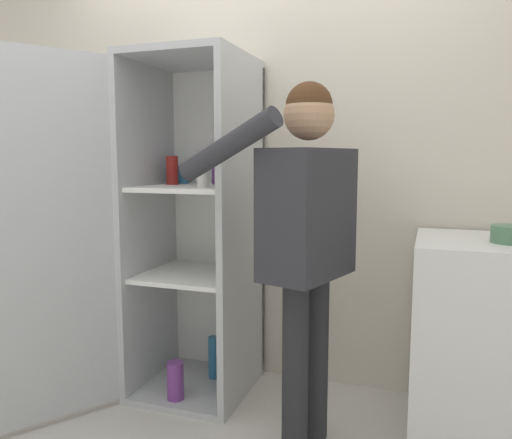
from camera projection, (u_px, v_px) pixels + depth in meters
name	position (u px, v px, depth m)	size (l,w,h in m)	color
wall_back	(269.00, 161.00, 2.90)	(7.00, 0.06, 2.55)	beige
refrigerator	(170.00, 230.00, 2.68)	(0.96, 1.12, 1.83)	#B7BABC
person	(306.00, 223.00, 2.15)	(0.74, 0.57, 1.61)	#262628
counter	(495.00, 342.00, 2.27)	(0.72, 0.63, 0.93)	white
bowl	(510.00, 234.00, 2.15)	(0.16, 0.16, 0.08)	#517F5B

